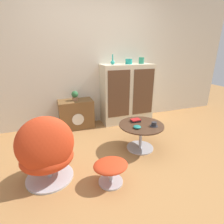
# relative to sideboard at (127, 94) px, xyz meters

# --- Properties ---
(ground_plane) EXTENTS (12.00, 12.00, 0.00)m
(ground_plane) POSITION_rel_sideboard_xyz_m (-0.63, -1.38, -0.60)
(ground_plane) COLOR #A87542
(wall_back) EXTENTS (6.40, 0.06, 2.60)m
(wall_back) POSITION_rel_sideboard_xyz_m (-0.63, 0.24, 0.70)
(wall_back) COLOR beige
(wall_back) RESTS_ON ground_plane
(sideboard) EXTENTS (1.06, 0.42, 1.20)m
(sideboard) POSITION_rel_sideboard_xyz_m (0.00, 0.00, 0.00)
(sideboard) COLOR beige
(sideboard) RESTS_ON ground_plane
(tv_console) EXTENTS (0.65, 0.38, 0.55)m
(tv_console) POSITION_rel_sideboard_xyz_m (-1.07, 0.02, -0.32)
(tv_console) COLOR brown
(tv_console) RESTS_ON ground_plane
(egg_chair) EXTENTS (0.64, 0.60, 0.84)m
(egg_chair) POSITION_rel_sideboard_xyz_m (-1.62, -1.40, -0.21)
(egg_chair) COLOR #B7B7BC
(egg_chair) RESTS_ON ground_plane
(ottoman) EXTENTS (0.40, 0.34, 0.28)m
(ottoman) POSITION_rel_sideboard_xyz_m (-0.96, -1.67, -0.39)
(ottoman) COLOR #B7B7BC
(ottoman) RESTS_ON ground_plane
(coffee_table) EXTENTS (0.67, 0.67, 0.41)m
(coffee_table) POSITION_rel_sideboard_xyz_m (-0.27, -1.12, -0.32)
(coffee_table) COLOR #B7B7BC
(coffee_table) RESTS_ON ground_plane
(vase_leftmost) EXTENTS (0.08, 0.08, 0.19)m
(vase_leftmost) POSITION_rel_sideboard_xyz_m (-0.32, 0.00, 0.65)
(vase_leftmost) COLOR teal
(vase_leftmost) RESTS_ON sideboard
(vase_inner_left) EXTENTS (0.13, 0.13, 0.10)m
(vase_inner_left) POSITION_rel_sideboard_xyz_m (0.02, 0.00, 0.65)
(vase_inner_left) COLOR teal
(vase_inner_left) RESTS_ON sideboard
(vase_inner_right) EXTENTS (0.11, 0.11, 0.13)m
(vase_inner_right) POSITION_rel_sideboard_xyz_m (0.30, 0.00, 0.66)
(vase_inner_right) COLOR #2D8E6B
(vase_inner_right) RESTS_ON sideboard
(potted_plant) EXTENTS (0.13, 0.13, 0.18)m
(potted_plant) POSITION_rel_sideboard_xyz_m (-1.07, 0.02, 0.05)
(potted_plant) COLOR #996B4C
(potted_plant) RESTS_ON tv_console
(teacup) EXTENTS (0.12, 0.12, 0.06)m
(teacup) POSITION_rel_sideboard_xyz_m (-0.13, -1.24, -0.16)
(teacup) COLOR #2D2D33
(teacup) RESTS_ON coffee_table
(book_stack) EXTENTS (0.16, 0.12, 0.04)m
(book_stack) POSITION_rel_sideboard_xyz_m (-0.30, -0.99, -0.17)
(book_stack) COLOR black
(book_stack) RESTS_ON coffee_table
(bowl) EXTENTS (0.11, 0.11, 0.04)m
(bowl) POSITION_rel_sideboard_xyz_m (-0.39, -1.21, -0.17)
(bowl) COLOR #1E7A70
(bowl) RESTS_ON coffee_table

